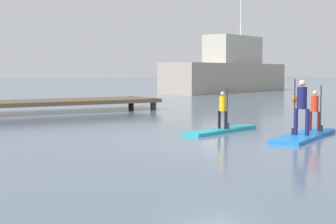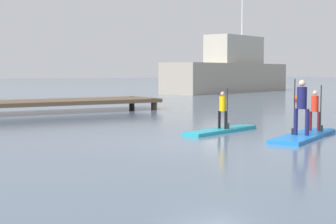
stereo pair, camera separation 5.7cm
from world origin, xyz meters
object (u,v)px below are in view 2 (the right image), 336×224
object	(u,v)px
fishing_boat_white_large	(230,71)
paddler_child_front	(315,108)
mooring_buoy_near	(296,98)
paddler_adult	(302,104)
paddleboard_far	(305,136)
paddleboard_near	(222,130)
paddler_child_solo	(223,108)

from	to	relation	value
fishing_boat_white_large	paddler_child_front	bearing A→B (deg)	-124.24
fishing_boat_white_large	mooring_buoy_near	bearing A→B (deg)	-113.05
paddler_adult	paddleboard_far	bearing A→B (deg)	24.99
paddler_child_front	fishing_boat_white_large	size ratio (longest dim) A/B	0.09
fishing_boat_white_large	mooring_buoy_near	xyz separation A→B (m)	(-5.91, -13.88, -1.66)
paddleboard_near	paddler_child_front	distance (m)	2.83
paddler_adult	paddler_child_front	distance (m)	1.27
paddler_child_solo	fishing_boat_white_large	size ratio (longest dim) A/B	0.08
paddler_child_front	paddleboard_near	bearing A→B (deg)	135.51
paddler_child_solo	paddler_child_front	bearing A→B (deg)	-44.40
fishing_boat_white_large	paddleboard_far	bearing A→B (deg)	-125.05
paddler_child_solo	mooring_buoy_near	size ratio (longest dim) A/B	3.39
fishing_boat_white_large	paddler_adult	bearing A→B (deg)	-125.34
paddler_child_solo	paddleboard_far	xyz separation A→B (m)	(1.13, -2.30, -0.69)
mooring_buoy_near	paddler_adult	bearing A→B (deg)	-135.29
paddler_child_front	mooring_buoy_near	distance (m)	17.43
paddleboard_far	mooring_buoy_near	bearing A→B (deg)	45.08
paddler_child_solo	paddler_adult	size ratio (longest dim) A/B	0.80
paddleboard_near	mooring_buoy_near	distance (m)	17.61
paddleboard_near	paddleboard_far	distance (m)	2.57
fishing_boat_white_large	mooring_buoy_near	world-z (taller)	fishing_boat_white_large
paddleboard_far	paddler_child_front	world-z (taller)	paddler_child_front
paddler_child_solo	fishing_boat_white_large	distance (m)	31.63
fishing_boat_white_large	mooring_buoy_near	size ratio (longest dim) A/B	42.88
paddler_adult	paddler_child_front	bearing A→B (deg)	25.32
paddler_child_solo	paddleboard_far	size ratio (longest dim) A/B	0.34
paddleboard_far	fishing_boat_white_large	world-z (taller)	fishing_boat_white_large
paddler_adult	fishing_boat_white_large	xyz separation A→B (m)	(19.12, 26.97, 0.87)
mooring_buoy_near	paddleboard_far	bearing A→B (deg)	-134.92
paddler_child_solo	paddler_child_front	xyz separation A→B (m)	(1.95, -1.91, 0.03)
paddler_adult	fishing_boat_white_large	distance (m)	33.07
paddleboard_far	paddler_adult	distance (m)	0.98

